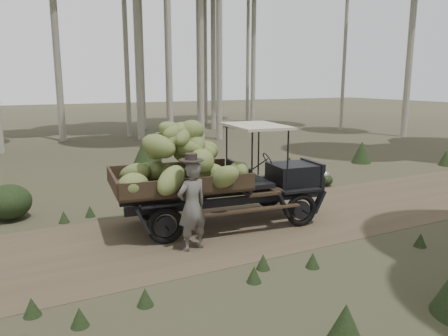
{
  "coord_description": "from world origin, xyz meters",
  "views": [
    {
      "loc": [
        -4.78,
        -8.79,
        3.49
      ],
      "look_at": [
        -0.01,
        0.39,
        1.4
      ],
      "focal_mm": 35.0,
      "sensor_mm": 36.0,
      "label": 1
    }
  ],
  "objects": [
    {
      "name": "dirt_track",
      "position": [
        0.0,
        0.0,
        0.0
      ],
      "size": [
        70.0,
        4.0,
        0.01
      ],
      "primitive_type": "cube",
      "color": "brown",
      "rests_on": "ground"
    },
    {
      "name": "undergrowth",
      "position": [
        -0.38,
        -1.69,
        0.51
      ],
      "size": [
        23.01,
        18.9,
        1.39
      ],
      "color": "#233319",
      "rests_on": "ground"
    },
    {
      "name": "banana_truck",
      "position": [
        -0.65,
        0.4,
        1.56
      ],
      "size": [
        5.47,
        2.78,
        2.69
      ],
      "rotation": [
        0.0,
        0.0,
        -0.12
      ],
      "color": "black",
      "rests_on": "ground"
    },
    {
      "name": "farmer",
      "position": [
        -1.38,
        -0.82,
        0.97
      ],
      "size": [
        0.77,
        0.6,
        2.04
      ],
      "rotation": [
        0.0,
        0.0,
        3.35
      ],
      "color": "#585551",
      "rests_on": "ground"
    },
    {
      "name": "ground",
      "position": [
        0.0,
        0.0,
        0.0
      ],
      "size": [
        120.0,
        120.0,
        0.0
      ],
      "primitive_type": "plane",
      "color": "#473D2B",
      "rests_on": "ground"
    }
  ]
}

